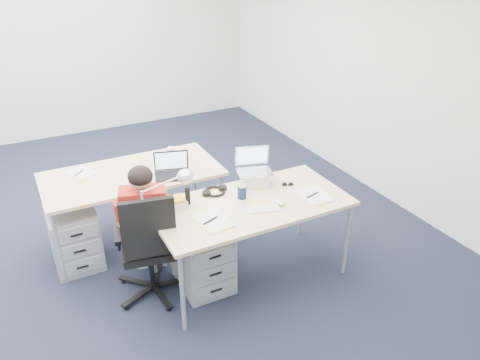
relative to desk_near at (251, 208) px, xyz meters
name	(u,v)px	position (x,y,z in m)	size (l,w,h in m)	color
floor	(123,260)	(-0.95, 0.72, -0.68)	(7.00, 7.00, 0.00)	black
room	(97,76)	(-0.95, 0.72, 1.03)	(6.02, 7.02, 2.80)	silver
desk_near	(251,208)	(0.00, 0.00, 0.00)	(1.60, 0.80, 0.73)	#DBBA7E
desk_far	(132,177)	(-0.71, 0.99, 0.00)	(1.60, 0.80, 0.73)	#DBBA7E
office_chair	(151,265)	(-0.83, 0.16, -0.40)	(0.73, 0.73, 0.99)	black
seated_person	(146,223)	(-0.79, 0.32, -0.10)	(0.47, 0.67, 1.14)	#B32119
drawer_pedestal_near	(203,257)	(-0.41, 0.08, -0.41)	(0.40, 0.50, 0.55)	#A5A8AA
drawer_pedestal_far	(74,237)	(-1.31, 0.88, -0.41)	(0.40, 0.50, 0.55)	#A5A8AA
silver_laptop	(255,168)	(0.18, 0.27, 0.20)	(0.30, 0.23, 0.31)	silver
wireless_keyboard	(264,209)	(0.04, -0.14, 0.05)	(0.26, 0.11, 0.01)	white
computer_mouse	(280,202)	(0.20, -0.13, 0.07)	(0.07, 0.11, 0.04)	white
headphones	(215,191)	(-0.19, 0.29, 0.07)	(0.24, 0.18, 0.04)	black
can_koozie	(242,192)	(-0.03, 0.10, 0.11)	(0.07, 0.07, 0.12)	#142040
water_bottle	(156,206)	(-0.75, 0.13, 0.15)	(0.06, 0.06, 0.20)	silver
bear_figurine	(164,197)	(-0.63, 0.28, 0.12)	(0.08, 0.06, 0.15)	#29771F
book_stack	(174,203)	(-0.58, 0.22, 0.09)	(0.18, 0.13, 0.08)	silver
cordless_phone	(188,196)	(-0.46, 0.22, 0.12)	(0.04, 0.03, 0.15)	black
papers_left	(213,221)	(-0.39, -0.12, 0.05)	(0.22, 0.31, 0.01)	#FFE593
papers_right	(314,196)	(0.52, -0.14, 0.05)	(0.21, 0.30, 0.01)	#FFE593
sunglasses	(288,185)	(0.42, 0.11, 0.06)	(0.10, 0.05, 0.02)	black
desk_lamp	(160,200)	(-0.75, 0.01, 0.26)	(0.38, 0.14, 0.43)	silver
dark_laptop	(172,165)	(-0.40, 0.74, 0.16)	(0.31, 0.30, 0.23)	black
far_cup	(171,151)	(-0.26, 1.19, 0.09)	(0.06, 0.06, 0.09)	white
far_papers	(81,174)	(-1.13, 1.17, 0.05)	(0.18, 0.26, 0.01)	white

